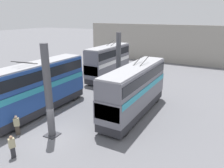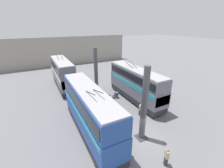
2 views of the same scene
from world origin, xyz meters
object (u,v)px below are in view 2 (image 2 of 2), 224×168
(bus_right_near, at_px, (90,109))
(person_aisle_midway, at_px, (113,99))
(bus_right_far, at_px, (63,72))
(person_by_left_row, at_px, (140,109))
(person_aisle_foreground, at_px, (167,157))
(person_by_right_row, at_px, (128,148))
(oil_drum, at_px, (116,95))
(bus_left_near, at_px, (136,83))

(bus_right_near, xyz_separation_m, person_aisle_midway, (4.18, -4.97, -2.05))
(bus_right_far, relative_size, person_by_left_row, 6.14)
(person_aisle_foreground, bearing_deg, bus_right_far, 123.92)
(bus_right_far, bearing_deg, person_by_right_row, -174.55)
(person_by_left_row, height_order, oil_drum, person_by_left_row)
(person_aisle_midway, distance_m, oil_drum, 2.39)
(bus_left_near, height_order, oil_drum, bus_left_near)
(bus_left_near, bearing_deg, person_aisle_midway, 88.89)
(bus_right_far, xyz_separation_m, person_by_left_row, (-13.69, -6.74, -2.09))
(bus_left_near, relative_size, person_aisle_midway, 6.52)
(person_aisle_foreground, bearing_deg, person_aisle_midway, 108.02)
(bus_right_near, height_order, person_aisle_midway, bus_right_near)
(bus_left_near, relative_size, person_by_left_row, 6.94)
(bus_left_near, xyz_separation_m, oil_drum, (1.89, 2.24, -2.37))
(person_aisle_midway, distance_m, person_by_left_row, 4.24)
(person_by_right_row, bearing_deg, bus_left_near, -75.15)
(person_by_left_row, relative_size, oil_drum, 1.70)
(bus_left_near, xyz_separation_m, person_by_right_row, (-8.51, 6.94, -1.89))
(bus_right_near, bearing_deg, bus_right_far, 0.00)
(bus_right_far, bearing_deg, oil_drum, -141.17)
(person_aisle_foreground, bearing_deg, person_by_left_row, 91.73)
(bus_right_near, height_order, person_by_left_row, bus_right_near)
(bus_right_near, distance_m, person_aisle_foreground, 8.03)
(bus_right_near, distance_m, person_by_right_row, 5.14)
(bus_left_near, distance_m, bus_right_near, 9.62)
(bus_right_far, xyz_separation_m, person_aisle_foreground, (-20.64, -4.07, -2.01))
(bus_left_near, distance_m, person_aisle_foreground, 11.84)
(person_by_left_row, bearing_deg, bus_left_near, 120.41)
(person_aisle_midway, height_order, oil_drum, person_aisle_midway)
(bus_left_near, xyz_separation_m, bus_right_far, (9.91, 8.69, 0.09))
(bus_right_near, bearing_deg, bus_left_near, -64.71)
(bus_left_near, xyz_separation_m, person_aisle_midway, (0.07, 3.73, -1.94))
(person_by_left_row, distance_m, person_by_right_row, 6.87)
(person_by_right_row, bearing_deg, person_aisle_midway, -56.47)
(bus_right_near, relative_size, person_by_left_row, 7.08)
(bus_right_far, height_order, person_aisle_midway, bus_right_far)
(oil_drum, bearing_deg, person_aisle_foreground, 169.32)
(person_by_left_row, bearing_deg, person_aisle_midway, 172.43)
(person_aisle_midway, bearing_deg, person_aisle_foreground, -87.44)
(person_aisle_midway, height_order, person_aisle_foreground, person_aisle_foreground)
(bus_right_far, relative_size, person_by_right_row, 5.51)
(person_by_left_row, relative_size, person_aisle_foreground, 0.92)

